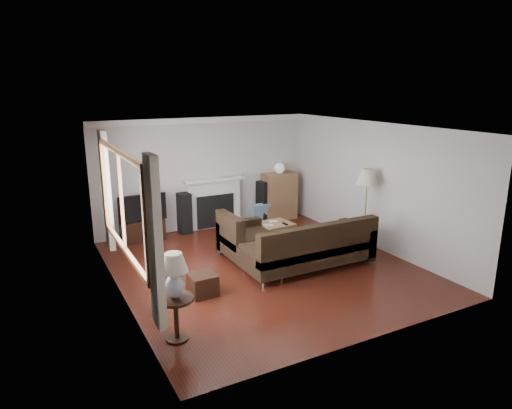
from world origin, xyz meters
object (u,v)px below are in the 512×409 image
side_table (176,319)px  bookshelf (279,196)px  coffee_table (266,235)px  sectional_sofa (308,245)px  floor_lamp (365,210)px  tv_stand (143,230)px

side_table → bookshelf: bearing=46.1°
bookshelf → coffee_table: size_ratio=1.03×
sectional_sofa → coffee_table: 1.41m
sectional_sofa → floor_lamp: bearing=10.3°
tv_stand → bookshelf: (3.36, 0.02, 0.34)m
coffee_table → side_table: size_ratio=1.86×
tv_stand → side_table: bearing=-98.4°
sectional_sofa → floor_lamp: size_ratio=1.60×
floor_lamp → coffee_table: bearing=145.1°
sectional_sofa → side_table: size_ratio=4.40×
floor_lamp → bookshelf: bearing=98.9°
floor_lamp → tv_stand: bearing=145.4°
floor_lamp → sectional_sofa: bearing=-169.7°
tv_stand → coffee_table: size_ratio=0.81×
tv_stand → bookshelf: 3.37m
bookshelf → side_table: bookshelf is taller
tv_stand → floor_lamp: size_ratio=0.55×
bookshelf → side_table: size_ratio=1.91×
coffee_table → floor_lamp: 2.04m
sectional_sofa → floor_lamp: (1.52, 0.28, 0.39)m
tv_stand → sectional_sofa: sectional_sofa is taller
bookshelf → side_table: 5.72m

